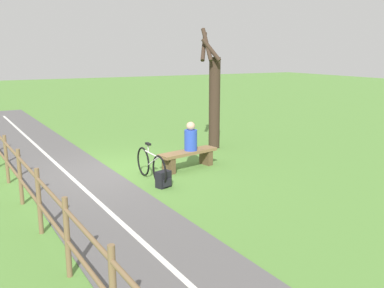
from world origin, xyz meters
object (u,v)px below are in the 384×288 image
backpack (164,179)px  tree_by_path (214,97)px  bicycle (151,165)px  person_seated (191,138)px  bench (188,156)px

backpack → tree_by_path: tree_by_path is taller
backpack → bicycle: bearing=-84.8°
person_seated → backpack: 1.90m
bench → backpack: 1.71m
backpack → tree_by_path: bearing=-136.0°
bench → person_seated: person_seated is taller
bicycle → backpack: (-0.06, 0.62, -0.20)m
person_seated → tree_by_path: tree_by_path is taller
bench → person_seated: 0.50m
bicycle → tree_by_path: tree_by_path is taller
person_seated → backpack: (1.34, 1.19, -0.64)m
person_seated → tree_by_path: 2.70m
bicycle → tree_by_path: bearing=125.8°
person_seated → bicycle: 1.57m
bicycle → backpack: bicycle is taller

